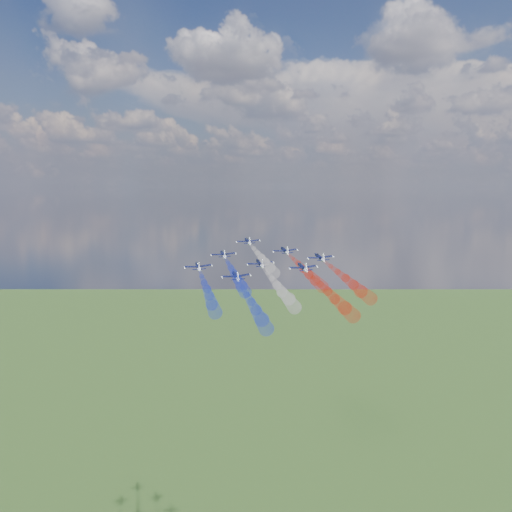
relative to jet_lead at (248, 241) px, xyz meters
The scene contains 16 objects.
jet_lead is the anchor object (origin of this frame).
trail_lead 22.83m from the jet_lead, 51.23° to the right, with size 3.49×36.41×3.49m, color white, non-canonical shape.
jet_inner_left 14.75m from the jet_lead, 95.14° to the right, with size 8.38×10.47×2.79m, color black, non-canonical shape.
trail_inner_left 35.02m from the jet_lead, 68.07° to the right, with size 3.49×36.41×3.49m, color #1B30E5, non-canonical shape.
jet_inner_right 15.38m from the jet_lead, ahead, with size 8.38×10.47×2.79m, color black, non-canonical shape.
trail_inner_right 35.76m from the jet_lead, 34.35° to the right, with size 3.49×36.41×3.49m, color red, non-canonical shape.
jet_outer_left 31.81m from the jet_lead, 89.52° to the right, with size 8.38×10.47×2.79m, color black, non-canonical shape.
trail_outer_left 51.75m from the jet_lead, 73.60° to the right, with size 3.49×36.41×3.49m, color #1B30E5, non-canonical shape.
jet_center_third 25.04m from the jet_lead, 53.04° to the right, with size 8.38×10.47×2.79m, color black, non-canonical shape.
trail_center_third 47.85m from the jet_lead, 52.17° to the right, with size 3.49×36.41×3.49m, color white, non-canonical shape.
jet_outer_right 30.98m from the jet_lead, 15.84° to the right, with size 8.38×10.47×2.79m, color black, non-canonical shape.
trail_outer_right 51.35m from the jet_lead, 30.74° to the right, with size 3.49×36.41×3.49m, color red, non-canonical shape.
jet_rear_left 38.05m from the jet_lead, 66.75° to the right, with size 8.38×10.47×2.79m, color black, non-canonical shape.
trail_rear_left 60.36m from the jet_lead, 60.92° to the right, with size 3.49×36.41×3.49m, color #1B30E5, non-canonical shape.
jet_rear_right 37.83m from the jet_lead, 37.08° to the right, with size 8.38×10.47×2.79m, color black, non-canonical shape.
trail_rear_right 60.23m from the jet_lead, 42.39° to the right, with size 3.49×36.41×3.49m, color red, non-canonical shape.
Camera 1 is at (97.28, -181.24, 178.62)m, focal length 40.05 mm.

